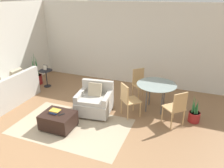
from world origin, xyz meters
The scene contains 17 objects.
ground_plane centered at (0.00, 0.00, 0.00)m, with size 20.00×20.00×0.00m, color #936B47.
wall_back centered at (0.00, 3.95, 1.38)m, with size 12.00×0.06×2.75m.
area_rug centered at (-0.07, 0.72, 0.00)m, with size 2.74×1.68×0.01m.
couch centered at (-2.43, 1.06, 0.31)m, with size 0.89×2.02×0.92m.
armchair centered at (0.17, 1.53, 0.34)m, with size 0.95×0.91×0.83m.
ottoman centered at (-0.31, 0.55, 0.22)m, with size 0.75×0.60×0.40m.
book_stack centered at (-0.40, 0.56, 0.43)m, with size 0.24×0.17×0.07m.
tv_remote_primary centered at (-0.20, 0.53, 0.40)m, with size 0.12×0.16×0.01m.
tv_remote_secondary centered at (-0.47, 0.68, 0.40)m, with size 0.06×0.14×0.01m.
potted_plant centered at (-2.61, 2.61, 0.25)m, with size 0.40×0.40×1.14m.
side_table centered at (-2.12, 2.55, 0.41)m, with size 0.44×0.44×0.58m.
picture_frame centered at (-2.12, 2.55, 0.68)m, with size 0.16×0.07×0.18m.
dining_table centered at (1.65, 2.27, 0.67)m, with size 1.05×1.05×0.76m.
dining_chair_near_left centered at (1.05, 1.67, 0.52)m, with size 0.59×0.59×0.90m.
dining_chair_near_right centered at (2.25, 1.67, 0.52)m, with size 0.59×0.59×0.90m.
dining_chair_far_left centered at (1.05, 2.86, 0.52)m, with size 0.59×0.59×0.90m.
potted_plant_small centered at (2.68, 2.01, 0.18)m, with size 0.28×0.28×0.71m.
Camera 1 is at (2.45, -3.12, 3.01)m, focal length 35.00 mm.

